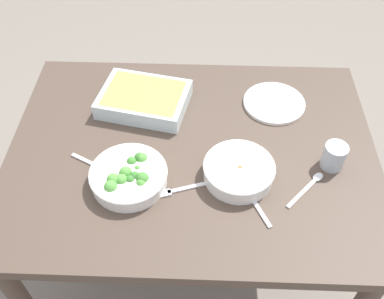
{
  "coord_description": "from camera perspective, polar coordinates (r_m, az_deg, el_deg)",
  "views": [
    {
      "loc": [
        0.03,
        -0.96,
        1.81
      ],
      "look_at": [
        0.0,
        0.0,
        0.74
      ],
      "focal_mm": 41.18,
      "sensor_mm": 36.0,
      "label": 1
    }
  ],
  "objects": [
    {
      "name": "stew_bowl",
      "position": [
        1.34,
        6.07,
        -2.73
      ],
      "size": [
        0.22,
        0.22,
        0.06
      ],
      "color": "white",
      "rests_on": "dining_table"
    },
    {
      "name": "fork_on_table",
      "position": [
        1.33,
        -1.46,
        -5.22
      ],
      "size": [
        0.17,
        0.07,
        0.01
      ],
      "color": "silver",
      "rests_on": "dining_table"
    },
    {
      "name": "spoon_by_stew",
      "position": [
        1.32,
        7.68,
        -6.12
      ],
      "size": [
        0.09,
        0.17,
        0.01
      ],
      "color": "silver",
      "rests_on": "dining_table"
    },
    {
      "name": "ground_plane",
      "position": [
        2.05,
        0.0,
        -13.94
      ],
      "size": [
        6.0,
        6.0,
        0.0
      ],
      "primitive_type": "plane",
      "color": "slate"
    },
    {
      "name": "dining_table",
      "position": [
        1.5,
        0.0,
        -2.29
      ],
      "size": [
        1.2,
        0.9,
        0.74
      ],
      "color": "#4C3D33",
      "rests_on": "ground_plane"
    },
    {
      "name": "spoon_by_broccoli",
      "position": [
        1.41,
        -11.77,
        -2.29
      ],
      "size": [
        0.16,
        0.1,
        0.01
      ],
      "color": "silver",
      "rests_on": "dining_table"
    },
    {
      "name": "baking_dish",
      "position": [
        1.57,
        -6.24,
        6.56
      ],
      "size": [
        0.34,
        0.28,
        0.06
      ],
      "color": "silver",
      "rests_on": "dining_table"
    },
    {
      "name": "drink_cup",
      "position": [
        1.43,
        17.88,
        -0.94
      ],
      "size": [
        0.07,
        0.07,
        0.08
      ],
      "color": "#B2BCC6",
      "rests_on": "dining_table"
    },
    {
      "name": "side_plate",
      "position": [
        1.61,
        10.59,
        5.94
      ],
      "size": [
        0.22,
        0.22,
        0.01
      ],
      "primitive_type": "cylinder",
      "color": "white",
      "rests_on": "dining_table"
    },
    {
      "name": "spoon_spare",
      "position": [
        1.38,
        15.04,
        -4.46
      ],
      "size": [
        0.13,
        0.14,
        0.01
      ],
      "color": "silver",
      "rests_on": "dining_table"
    },
    {
      "name": "broccoli_bowl",
      "position": [
        1.34,
        -8.2,
        -3.41
      ],
      "size": [
        0.24,
        0.24,
        0.07
      ],
      "color": "white",
      "rests_on": "dining_table"
    }
  ]
}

